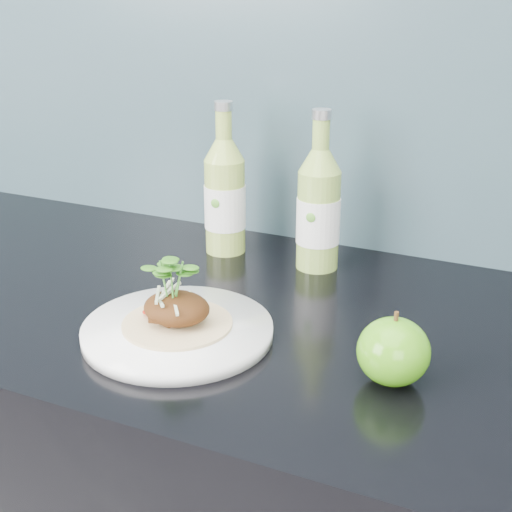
% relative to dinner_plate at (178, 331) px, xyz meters
% --- Properties ---
extents(subway_backsplash, '(4.00, 0.02, 0.70)m').
position_rel_dinner_plate_xyz_m(subway_backsplash, '(0.03, 0.40, 0.34)').
color(subway_backsplash, '#648D9D').
rests_on(subway_backsplash, kitchen_counter).
extents(dinner_plate, '(0.27, 0.27, 0.02)m').
position_rel_dinner_plate_xyz_m(dinner_plate, '(0.00, 0.00, 0.00)').
color(dinner_plate, white).
rests_on(dinner_plate, kitchen_counter).
extents(pork_taco, '(0.14, 0.14, 0.09)m').
position_rel_dinner_plate_xyz_m(pork_taco, '(0.00, -0.00, 0.04)').
color(pork_taco, tan).
rests_on(pork_taco, dinner_plate).
extents(green_apple, '(0.09, 0.09, 0.09)m').
position_rel_dinner_plate_xyz_m(green_apple, '(0.27, 0.01, 0.03)').
color(green_apple, '#3B9210').
rests_on(green_apple, kitchen_counter).
extents(cider_bottle_left, '(0.08, 0.08, 0.24)m').
position_rel_dinner_plate_xyz_m(cider_bottle_left, '(-0.08, 0.29, 0.08)').
color(cider_bottle_left, '#9CB84D').
rests_on(cider_bottle_left, kitchen_counter).
extents(cider_bottle_right, '(0.09, 0.09, 0.24)m').
position_rel_dinner_plate_xyz_m(cider_bottle_right, '(0.08, 0.29, 0.08)').
color(cider_bottle_right, '#90B44B').
rests_on(cider_bottle_right, kitchen_counter).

